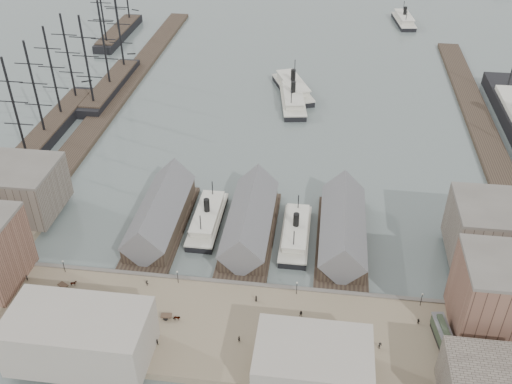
# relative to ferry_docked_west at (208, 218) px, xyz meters

# --- Properties ---
(ground) EXTENTS (900.00, 900.00, 0.00)m
(ground) POSITION_rel_ferry_docked_west_xyz_m (13.00, -20.21, -2.22)
(ground) COLOR #505D5A
(ground) RESTS_ON ground
(quay) EXTENTS (180.00, 30.00, 2.00)m
(quay) POSITION_rel_ferry_docked_west_xyz_m (13.00, -40.21, -1.22)
(quay) COLOR #776850
(quay) RESTS_ON ground
(seawall) EXTENTS (180.00, 1.20, 2.30)m
(seawall) POSITION_rel_ferry_docked_west_xyz_m (13.00, -25.41, -1.07)
(seawall) COLOR #59544C
(seawall) RESTS_ON ground
(west_wharf) EXTENTS (10.00, 220.00, 1.60)m
(west_wharf) POSITION_rel_ferry_docked_west_xyz_m (-55.00, 79.79, -1.42)
(west_wharf) COLOR #2D231C
(west_wharf) RESTS_ON ground
(east_wharf) EXTENTS (10.00, 180.00, 1.60)m
(east_wharf) POSITION_rel_ferry_docked_west_xyz_m (91.00, 69.79, -1.42)
(east_wharf) COLOR #2D231C
(east_wharf) RESTS_ON ground
(ferry_shed_west) EXTENTS (14.00, 42.00, 12.60)m
(ferry_shed_west) POSITION_rel_ferry_docked_west_xyz_m (-13.00, -3.33, 2.42)
(ferry_shed_west) COLOR #2D231C
(ferry_shed_west) RESTS_ON ground
(ferry_shed_center) EXTENTS (14.00, 42.00, 12.60)m
(ferry_shed_center) POSITION_rel_ferry_docked_west_xyz_m (13.00, -3.33, 2.42)
(ferry_shed_center) COLOR #2D231C
(ferry_shed_center) RESTS_ON ground
(ferry_shed_east) EXTENTS (14.00, 42.00, 12.60)m
(ferry_shed_east) POSITION_rel_ferry_docked_west_xyz_m (39.00, -3.33, 2.42)
(ferry_shed_east) COLOR #2D231C
(ferry_shed_east) RESTS_ON ground
(warehouse_west_back) EXTENTS (26.00, 20.00, 14.00)m
(warehouse_west_back) POSITION_rel_ferry_docked_west_xyz_m (-57.00, -2.21, 6.78)
(warehouse_west_back) COLOR #60564C
(warehouse_west_back) RESTS_ON west_land
(warehouse_east_back) EXTENTS (28.00, 20.00, 15.00)m
(warehouse_east_back) POSITION_rel_ferry_docked_west_xyz_m (81.00, -5.21, 7.28)
(warehouse_east_back) COLOR #60564C
(warehouse_east_back) RESTS_ON east_land
(street_bldg_center) EXTENTS (24.00, 16.00, 10.00)m
(street_bldg_center) POSITION_rel_ferry_docked_west_xyz_m (33.00, -52.21, 4.78)
(street_bldg_center) COLOR gray
(street_bldg_center) RESTS_ON quay
(street_bldg_west) EXTENTS (30.00, 16.00, 12.00)m
(street_bldg_west) POSITION_rel_ferry_docked_west_xyz_m (-17.00, -52.21, 5.78)
(street_bldg_west) COLOR gray
(street_bldg_west) RESTS_ON quay
(lamp_post_far_w) EXTENTS (0.44, 0.44, 3.92)m
(lamp_post_far_w) POSITION_rel_ferry_docked_west_xyz_m (-32.00, -27.21, 2.49)
(lamp_post_far_w) COLOR black
(lamp_post_far_w) RESTS_ON quay
(lamp_post_near_w) EXTENTS (0.44, 0.44, 3.92)m
(lamp_post_near_w) POSITION_rel_ferry_docked_west_xyz_m (-2.00, -27.21, 2.49)
(lamp_post_near_w) COLOR black
(lamp_post_near_w) RESTS_ON quay
(lamp_post_near_e) EXTENTS (0.44, 0.44, 3.92)m
(lamp_post_near_e) POSITION_rel_ferry_docked_west_xyz_m (28.00, -27.21, 2.49)
(lamp_post_near_e) COLOR black
(lamp_post_near_e) RESTS_ON quay
(lamp_post_far_e) EXTENTS (0.44, 0.44, 3.92)m
(lamp_post_far_e) POSITION_rel_ferry_docked_west_xyz_m (58.00, -27.21, 2.49)
(lamp_post_far_e) COLOR black
(lamp_post_far_e) RESTS_ON quay
(ferry_docked_west) EXTENTS (7.95, 26.51, 9.47)m
(ferry_docked_west) POSITION_rel_ferry_docked_west_xyz_m (0.00, 0.00, 0.00)
(ferry_docked_west) COLOR black
(ferry_docked_west) RESTS_ON ground
(ferry_docked_east) EXTENTS (7.83, 26.10, 9.32)m
(ferry_docked_east) POSITION_rel_ferry_docked_west_xyz_m (26.00, -3.34, -0.03)
(ferry_docked_east) COLOR black
(ferry_docked_east) RESTS_ON ground
(ferry_open_near) EXTENTS (13.57, 31.25, 10.79)m
(ferry_open_near) POSITION_rel_ferry_docked_west_xyz_m (18.48, 82.59, 0.31)
(ferry_open_near) COLOR black
(ferry_open_near) RESTS_ON ground
(ferry_open_mid) EXTENTS (20.54, 32.47, 11.16)m
(ferry_open_mid) POSITION_rel_ferry_docked_west_xyz_m (17.54, 94.27, 0.40)
(ferry_open_mid) COLOR black
(ferry_open_mid) RESTS_ON ground
(ferry_open_far) EXTENTS (12.07, 28.88, 10.00)m
(ferry_open_far) POSITION_rel_ferry_docked_west_xyz_m (71.62, 193.09, 0.13)
(ferry_open_far) COLOR black
(ferry_open_far) RESTS_ON ground
(sailing_ship_near) EXTENTS (9.12, 62.80, 37.48)m
(sailing_ship_near) POSITION_rel_ferry_docked_west_xyz_m (-68.79, 49.14, 0.53)
(sailing_ship_near) COLOR black
(sailing_ship_near) RESTS_ON ground
(sailing_ship_mid) EXTENTS (9.36, 54.07, 38.47)m
(sailing_ship_mid) POSITION_rel_ferry_docked_west_xyz_m (-59.73, 85.94, 0.54)
(sailing_ship_mid) COLOR black
(sailing_ship_mid) RESTS_ON ground
(sailing_ship_far) EXTENTS (9.37, 52.06, 38.53)m
(sailing_ship_far) POSITION_rel_ferry_docked_west_xyz_m (-78.44, 152.29, 0.56)
(sailing_ship_far) COLOR black
(sailing_ship_far) RESTS_ON ground
(tram) EXTENTS (4.58, 11.28, 3.90)m
(tram) POSITION_rel_ferry_docked_west_xyz_m (61.62, -38.11, 1.78)
(tram) COLOR black
(tram) RESTS_ON quay
(horse_cart_left) EXTENTS (4.67, 3.36, 1.49)m
(horse_cart_left) POSITION_rel_ferry_docked_west_xyz_m (-28.46, -32.04, 0.56)
(horse_cart_left) COLOR black
(horse_cart_left) RESTS_ON quay
(horse_cart_center) EXTENTS (4.88, 1.78, 1.49)m
(horse_cart_center) POSITION_rel_ferry_docked_west_xyz_m (-0.11, -39.62, 0.56)
(horse_cart_center) COLOR black
(horse_cart_center) RESTS_ON quay
(horse_cart_right) EXTENTS (4.75, 2.75, 1.44)m
(horse_cart_right) POSITION_rel_ferry_docked_west_xyz_m (39.13, -41.71, 0.54)
(horse_cart_right) COLOR black
(horse_cart_right) RESTS_ON quay
(pedestrian_0) EXTENTS (0.78, 0.73, 1.72)m
(pedestrian_0) POSITION_rel_ferry_docked_west_xyz_m (-40.26, -31.45, 0.64)
(pedestrian_0) COLOR black
(pedestrian_0) RESTS_ON quay
(pedestrian_1) EXTENTS (0.89, 0.74, 1.65)m
(pedestrian_1) POSITION_rel_ferry_docked_west_xyz_m (-24.59, -36.24, 0.60)
(pedestrian_1) COLOR black
(pedestrian_1) RESTS_ON quay
(pedestrian_2) EXTENTS (1.14, 0.86, 1.57)m
(pedestrian_2) POSITION_rel_ferry_docked_west_xyz_m (-9.51, -29.13, 0.57)
(pedestrian_2) COLOR black
(pedestrian_2) RESTS_ON quay
(pedestrian_3) EXTENTS (0.82, 1.03, 1.63)m
(pedestrian_3) POSITION_rel_ferry_docked_west_xyz_m (-1.77, -47.25, 0.60)
(pedestrian_3) COLOR black
(pedestrian_3) RESTS_ON quay
(pedestrian_4) EXTENTS (0.79, 0.97, 1.72)m
(pedestrian_4) POSITION_rel_ferry_docked_west_xyz_m (18.42, -30.99, 0.64)
(pedestrian_4) COLOR black
(pedestrian_4) RESTS_ON quay
(pedestrian_5) EXTENTS (0.79, 0.71, 1.80)m
(pedestrian_5) POSITION_rel_ferry_docked_west_xyz_m (16.29, -44.12, 0.68)
(pedestrian_5) COLOR black
(pedestrian_5) RESTS_ON quay
(pedestrian_6) EXTENTS (1.03, 0.89, 1.80)m
(pedestrian_6) POSITION_rel_ferry_docked_west_xyz_m (29.60, -34.62, 0.68)
(pedestrian_6) COLOR black
(pedestrian_6) RESTS_ON quay
(pedestrian_7) EXTENTS (1.34, 1.28, 1.83)m
(pedestrian_7) POSITION_rel_ferry_docked_west_xyz_m (47.61, -41.87, 0.69)
(pedestrian_7) COLOR black
(pedestrian_7) RESTS_ON quay
(pedestrian_8) EXTENTS (0.95, 0.97, 1.64)m
(pedestrian_8) POSITION_rel_ferry_docked_west_xyz_m (56.89, -33.24, 0.60)
(pedestrian_8) COLOR black
(pedestrian_8) RESTS_ON quay
(pedestrian_9) EXTENTS (0.86, 0.65, 1.57)m
(pedestrian_9) POSITION_rel_ferry_docked_west_xyz_m (73.00, -39.87, 0.57)
(pedestrian_9) COLOR black
(pedestrian_9) RESTS_ON quay
(pedestrian_10) EXTENTS (0.69, 0.78, 1.76)m
(pedestrian_10) POSITION_rel_ferry_docked_west_xyz_m (-23.82, -38.11, 0.66)
(pedestrian_10) COLOR black
(pedestrian_10) RESTS_ON quay
(pedestrian_11) EXTENTS (1.10, 0.74, 1.59)m
(pedestrian_11) POSITION_rel_ferry_docked_west_xyz_m (-17.66, -44.43, 0.58)
(pedestrian_11) COLOR black
(pedestrian_11) RESTS_ON quay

